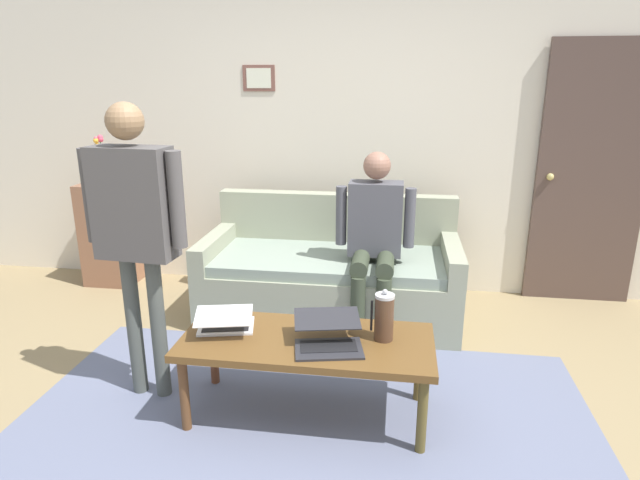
% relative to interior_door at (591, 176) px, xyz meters
% --- Properties ---
extents(ground_plane, '(7.68, 7.68, 0.00)m').
position_rel_interior_door_xyz_m(ground_plane, '(1.96, 2.11, -1.02)').
color(ground_plane, '#907A55').
extents(area_rug, '(3.08, 1.88, 0.01)m').
position_rel_interior_door_xyz_m(area_rug, '(1.92, 2.00, -1.02)').
color(area_rug, slate).
rests_on(area_rug, ground_plane).
extents(back_wall, '(7.04, 0.11, 2.70)m').
position_rel_interior_door_xyz_m(back_wall, '(1.97, -0.09, 0.33)').
color(back_wall, beige).
rests_on(back_wall, ground_plane).
extents(interior_door, '(0.82, 0.09, 2.05)m').
position_rel_interior_door_xyz_m(interior_door, '(0.00, 0.00, 0.00)').
color(interior_door, brown).
rests_on(interior_door, ground_plane).
extents(couch, '(1.89, 0.90, 0.88)m').
position_rel_interior_door_xyz_m(couch, '(1.96, 0.59, -0.72)').
color(couch, gray).
rests_on(couch, ground_plane).
extents(coffee_table, '(1.32, 0.57, 0.45)m').
position_rel_interior_door_xyz_m(coffee_table, '(1.92, 1.90, -0.62)').
color(coffee_table, brown).
rests_on(coffee_table, ground_plane).
extents(laptop_left, '(0.35, 0.35, 0.13)m').
position_rel_interior_door_xyz_m(laptop_left, '(2.38, 1.87, -0.53)').
color(laptop_left, silver).
rests_on(laptop_left, coffee_table).
extents(laptop_center, '(0.40, 0.40, 0.13)m').
position_rel_interior_door_xyz_m(laptop_center, '(1.80, 1.97, -0.53)').
color(laptop_center, '#28282D').
rests_on(laptop_center, coffee_table).
extents(french_press, '(0.12, 0.10, 0.28)m').
position_rel_interior_door_xyz_m(french_press, '(1.53, 1.85, -0.44)').
color(french_press, '#4C3323').
rests_on(french_press, coffee_table).
extents(side_shelf, '(0.42, 0.32, 0.89)m').
position_rel_interior_door_xyz_m(side_shelf, '(3.97, 0.22, -0.58)').
color(side_shelf, brown).
rests_on(side_shelf, ground_plane).
extents(flower_vase, '(0.08, 0.08, 0.41)m').
position_rel_interior_door_xyz_m(flower_vase, '(3.97, 0.21, 0.05)').
color(flower_vase, '#938FAA').
rests_on(flower_vase, side_shelf).
extents(person_standing, '(0.58, 0.22, 1.65)m').
position_rel_interior_door_xyz_m(person_standing, '(2.85, 1.83, 0.03)').
color(person_standing, '#494E49').
rests_on(person_standing, ground_plane).
extents(person_seated, '(0.55, 0.51, 1.28)m').
position_rel_interior_door_xyz_m(person_seated, '(1.63, 0.81, -0.30)').
color(person_seated, '#38402E').
rests_on(person_seated, ground_plane).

